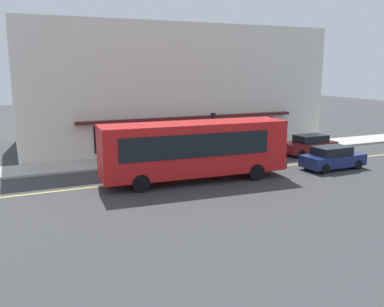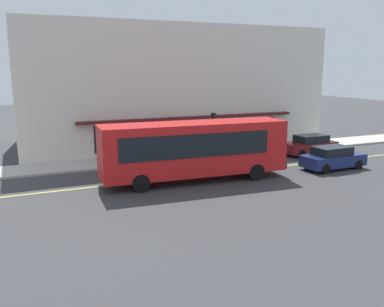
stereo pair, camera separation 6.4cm
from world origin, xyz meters
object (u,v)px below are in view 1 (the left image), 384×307
(bus, at_px, (195,148))
(car_navy, at_px, (332,158))
(car_maroon, at_px, (309,145))
(traffic_light, at_px, (214,124))
(pedestrian_near_storefront, at_px, (282,135))
(pedestrian_mid_block, at_px, (263,139))

(bus, distance_m, car_navy, 9.73)
(bus, xyz_separation_m, car_maroon, (11.33, 3.53, -1.24))
(car_navy, bearing_deg, traffic_light, 131.51)
(car_maroon, relative_size, pedestrian_near_storefront, 2.52)
(traffic_light, xyz_separation_m, car_navy, (5.66, -6.39, -1.79))
(traffic_light, bearing_deg, pedestrian_near_storefront, 5.48)
(pedestrian_mid_block, xyz_separation_m, pedestrian_near_storefront, (2.41, 0.80, 0.01))
(bus, distance_m, pedestrian_mid_block, 9.82)
(car_navy, relative_size, pedestrian_near_storefront, 2.52)
(car_maroon, bearing_deg, pedestrian_mid_block, 150.19)
(traffic_light, distance_m, car_maroon, 7.84)
(car_navy, xyz_separation_m, car_maroon, (1.72, 4.46, 0.00))
(car_navy, height_order, pedestrian_mid_block, pedestrian_mid_block)
(traffic_light, bearing_deg, pedestrian_mid_block, -2.14)
(traffic_light, xyz_separation_m, pedestrian_mid_block, (4.28, -0.16, -1.35))
(pedestrian_mid_block, bearing_deg, pedestrian_near_storefront, 18.43)
(bus, height_order, traffic_light, bus)
(pedestrian_near_storefront, bearing_deg, pedestrian_mid_block, -161.57)
(bus, distance_m, car_maroon, 11.93)
(car_navy, bearing_deg, pedestrian_near_storefront, 81.68)
(bus, relative_size, pedestrian_near_storefront, 6.52)
(car_navy, distance_m, car_maroon, 4.78)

